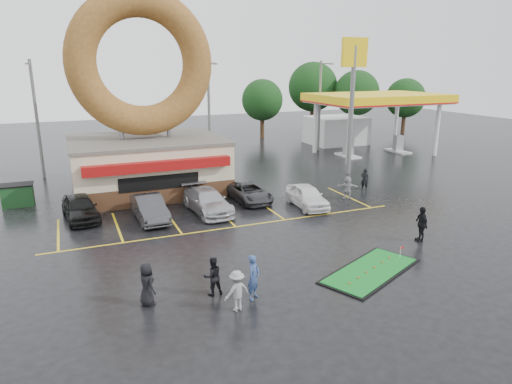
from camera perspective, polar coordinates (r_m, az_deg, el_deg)
name	(u,v)px	position (r m, az deg, el deg)	size (l,w,h in m)	color
ground	(260,249)	(22.14, 0.56, -7.14)	(120.00, 120.00, 0.00)	black
donut_shop	(145,127)	(32.39, -13.65, 7.89)	(10.20, 8.70, 13.50)	#472B19
gas_station	(358,114)	(48.87, 12.66, 9.51)	(12.30, 13.65, 5.90)	silver
shell_sign	(353,81)	(37.31, 12.03, 13.45)	(2.20, 0.36, 10.60)	slate
streetlight_left	(37,117)	(38.90, -25.75, 8.50)	(0.40, 2.21, 9.00)	slate
streetlight_mid	(209,109)	(41.64, -5.87, 10.30)	(0.40, 2.21, 9.00)	slate
streetlight_right	(320,104)	(47.42, 8.01, 10.87)	(0.40, 2.21, 9.00)	slate
tree_far_a	(357,93)	(59.59, 12.47, 11.98)	(5.60, 5.60, 8.00)	#332114
tree_far_b	(405,98)	(61.72, 18.18, 11.09)	(4.90, 4.90, 7.00)	#332114
tree_far_c	(313,87)	(60.79, 7.13, 12.90)	(6.30, 6.30, 9.00)	#332114
tree_far_d	(262,100)	(55.50, 0.79, 11.42)	(4.90, 4.90, 7.00)	#332114
car_black	(80,208)	(27.87, -21.13, -1.82)	(1.70, 4.23, 1.44)	black
car_dgrey	(150,208)	(26.62, -13.16, -1.99)	(1.49, 4.27, 1.41)	#313133
car_silver	(207,201)	(27.44, -6.09, -1.15)	(1.95, 4.79, 1.39)	#A9A8AD
car_grey	(249,192)	(29.57, -0.92, -0.02)	(1.99, 4.32, 1.20)	#303032
car_white	(307,196)	(28.55, 6.40, -0.51)	(1.62, 4.03, 1.37)	white
person_blue	(254,277)	(17.40, -0.29, -10.58)	(0.64, 0.42, 1.76)	navy
person_blackjkt	(213,276)	(17.81, -5.43, -10.43)	(0.74, 0.58, 1.53)	black
person_hoodie	(237,291)	(16.70, -2.41, -12.23)	(0.99, 0.57, 1.53)	gray
person_bystander	(147,284)	(17.47, -13.50, -11.16)	(0.80, 0.52, 1.63)	black
person_cameraman	(421,224)	(24.27, 19.97, -3.78)	(1.05, 0.44, 1.79)	black
person_walker_near	(347,188)	(30.63, 11.36, 0.54)	(1.42, 0.45, 1.54)	#98989B
person_walker_far	(365,179)	(33.13, 13.44, 1.55)	(0.56, 0.37, 1.53)	black
dumpster	(18,195)	(32.32, -27.62, -0.39)	(1.80, 1.20, 1.30)	#19421D
putting_green	(371,271)	(20.44, 14.12, -9.53)	(5.48, 4.07, 0.63)	black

